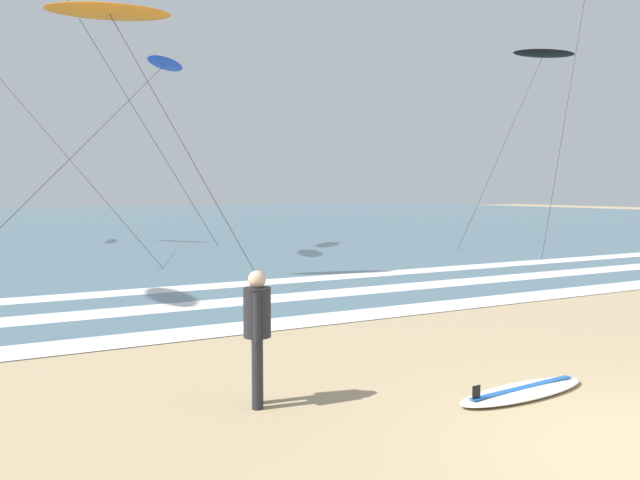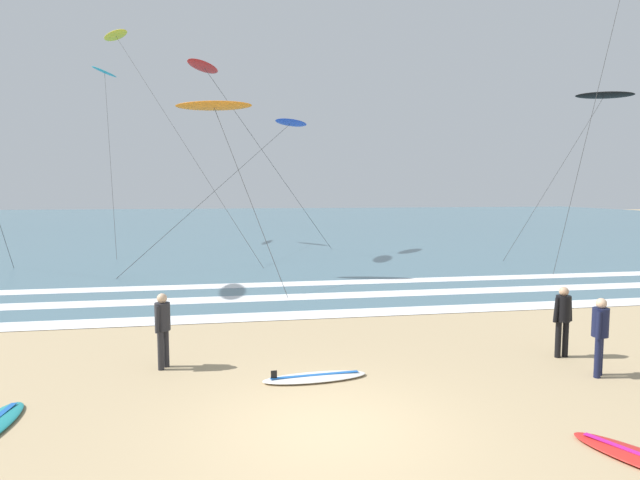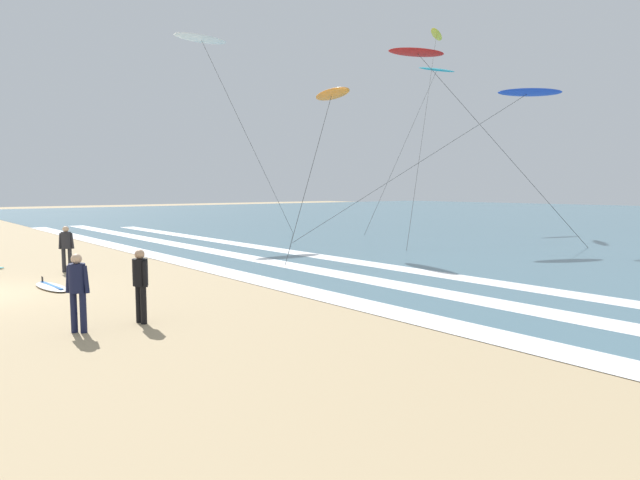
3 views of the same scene
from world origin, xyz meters
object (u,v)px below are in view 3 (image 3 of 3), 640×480
Objects in this scene: surfer_right_near at (66,245)px; surfboard_near_water at (51,287)px; kite_cyan_far_left at (437,71)px; kite_red_mid_center at (417,53)px; surfer_foreground_main at (140,279)px; kite_white_low_near at (201,40)px; surfer_left_far at (77,286)px; kite_yellow_distant_high at (436,36)px; kite_orange_distant_low at (332,95)px; kite_blue_far_right at (528,93)px.

surfer_right_near reaches higher than surfboard_near_water.
surfer_right_near is 0.13× the size of kite_cyan_far_left.
kite_red_mid_center reaches higher than surfer_right_near.
kite_white_low_near is (-17.76, 10.67, 10.38)m from surfer_foreground_main.
surfer_right_near is at bearing 175.17° from surfer_foreground_main.
surfer_left_far is (-0.04, -1.27, 0.00)m from surfer_foreground_main.
kite_yellow_distant_high reaches higher than kite_orange_distant_low.
kite_red_mid_center is (9.36, 7.78, -1.32)m from kite_white_low_near.
surfer_right_near is at bearing -94.57° from kite_orange_distant_low.
surfboard_near_water is 32.82m from kite_cyan_far_left.
surfer_right_near is 1.00× the size of surfer_left_far.
surfer_left_far is at bearing -7.97° from surfboard_near_water.
surfer_right_near is at bearing -76.57° from kite_cyan_far_left.
surfer_right_near is 30.63m from kite_cyan_far_left.
surfboard_near_water is at bearing -175.25° from surfer_foreground_main.
kite_white_low_near is at bearing -101.87° from kite_yellow_distant_high.
surfer_foreground_main is at bearing -56.90° from kite_orange_distant_low.
kite_cyan_far_left is at bearing 126.89° from kite_yellow_distant_high.
surfer_right_near is at bearing 167.01° from surfer_left_far.
kite_red_mid_center reaches higher than surfer_left_far.
kite_cyan_far_left is (-15.39, 28.67, 10.66)m from surfer_foreground_main.
kite_cyan_far_left is at bearing 108.41° from surfboard_near_water.
kite_blue_far_right is at bearing 75.90° from surfer_right_near.
kite_blue_far_right reaches higher than kite_orange_distant_low.
surfer_right_near is at bearing -78.13° from kite_yellow_distant_high.
kite_orange_distant_low reaches higher than surfer_right_near.
kite_orange_distant_low is at bearing -65.57° from kite_cyan_far_left.
kite_yellow_distant_high is (-8.59, 27.66, 13.60)m from surfboard_near_water.
surfer_foreground_main is 1.00× the size of surfer_right_near.
kite_red_mid_center is 1.40× the size of kite_orange_distant_low.
surfboard_near_water is at bearing -80.32° from kite_orange_distant_low.
kite_orange_distant_low is (0.58, -6.44, -2.90)m from kite_red_mid_center.
kite_yellow_distant_high is (-10.71, 5.96, 6.04)m from kite_blue_far_right.
kite_red_mid_center is 12.49m from kite_cyan_far_left.
surfer_right_near is at bearing 158.20° from surfboard_near_water.
surfer_foreground_main is at bearing -80.44° from kite_blue_far_right.
surfer_left_far is 0.22× the size of kite_orange_distant_low.
kite_blue_far_right is at bearing -32.18° from kite_cyan_far_left.
kite_yellow_distant_high is (-5.56, 26.45, 12.69)m from surfer_right_near.
surfboard_near_water is 19.92m from kite_white_low_near.
kite_orange_distant_low is (-7.82, 12.00, 6.16)m from surfer_foreground_main.
surfer_left_far is 0.16× the size of kite_blue_far_right.
surfboard_near_water is at bearing -42.73° from kite_white_low_near.
surfer_left_far is 0.16× the size of kite_red_mid_center.
kite_white_low_near is 18.07m from kite_blue_far_right.
kite_white_low_near reaches higher than kite_red_mid_center.
surfer_right_near is 0.75× the size of surfboard_near_water.
kite_yellow_distant_high is at bearing 117.71° from surfer_foreground_main.
surfer_foreground_main and surfer_right_near have the same top height.
kite_white_low_near is 1.17× the size of kite_blue_far_right.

